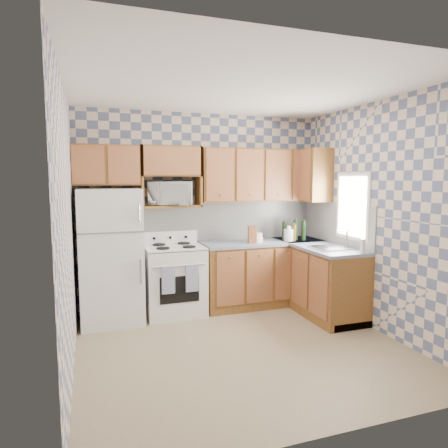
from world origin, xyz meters
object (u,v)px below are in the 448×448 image
Objects in this scene: refrigerator at (111,256)px; stove_body at (174,281)px; electric_kettle at (289,235)px; microwave at (171,193)px.

stove_body is at bearing 1.78° from refrigerator.
refrigerator reaches higher than electric_kettle.
microwave reaches higher than stove_body.
microwave is at bearing 13.02° from refrigerator.
stove_body is 1.58× the size of microwave.
microwave reaches higher than refrigerator.
microwave is 1.76m from electric_kettle.
electric_kettle is (1.63, -0.10, 0.55)m from stove_body.
microwave is 3.36× the size of electric_kettle.
refrigerator reaches higher than stove_body.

